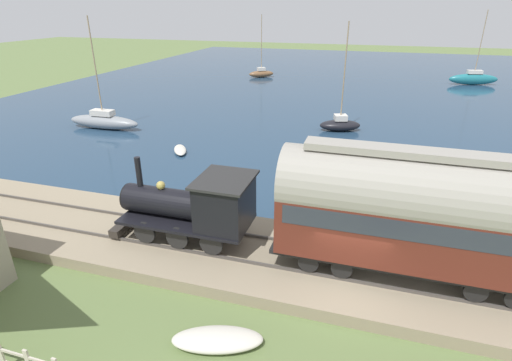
{
  "coord_description": "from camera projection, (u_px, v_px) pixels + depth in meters",
  "views": [
    {
      "loc": [
        -11.89,
        -0.21,
        9.58
      ],
      "look_at": [
        6.3,
        5.3,
        1.17
      ],
      "focal_mm": 28.0,
      "sensor_mm": 36.0,
      "label": 1
    }
  ],
  "objects": [
    {
      "name": "sailboat_teal",
      "position": [
        473.0,
        79.0,
        51.61
      ],
      "size": [
        2.6,
        6.25,
        9.01
      ],
      "rotation": [
        0.0,
        0.0,
        0.23
      ],
      "color": "#1E707A",
      "rests_on": "harbor_water"
    },
    {
      "name": "rail_embankment",
      "position": [
        349.0,
        271.0,
        15.22
      ],
      "size": [
        5.4,
        56.0,
        0.6
      ],
      "color": "gray",
      "rests_on": "ground"
    },
    {
      "name": "rowboat_far_out",
      "position": [
        478.0,
        173.0,
        24.16
      ],
      "size": [
        1.15,
        2.58,
        0.38
      ],
      "rotation": [
        0.0,
        0.0,
        -0.12
      ],
      "color": "#B7B2A3",
      "rests_on": "harbor_water"
    },
    {
      "name": "sailboat_brown",
      "position": [
        261.0,
        73.0,
        57.05
      ],
      "size": [
        3.12,
        3.74,
        8.34
      ],
      "rotation": [
        0.0,
        0.0,
        0.59
      ],
      "color": "brown",
      "rests_on": "harbor_water"
    },
    {
      "name": "sailboat_black",
      "position": [
        340.0,
        124.0,
        32.85
      ],
      "size": [
        2.46,
        3.64,
        8.44
      ],
      "rotation": [
        0.0,
        0.0,
        0.31
      ],
      "color": "black",
      "rests_on": "harbor_water"
    },
    {
      "name": "steam_locomotive",
      "position": [
        198.0,
        204.0,
        16.06
      ],
      "size": [
        2.47,
        5.91,
        3.34
      ],
      "color": "black",
      "rests_on": "rail_embankment"
    },
    {
      "name": "harbor_water",
      "position": [
        377.0,
        83.0,
        52.95
      ],
      "size": [
        80.0,
        80.0,
        0.01
      ],
      "color": "navy",
      "rests_on": "ground"
    },
    {
      "name": "passenger_coach",
      "position": [
        415.0,
        210.0,
        13.53
      ],
      "size": [
        2.59,
        9.6,
        4.74
      ],
      "color": "black",
      "rests_on": "rail_embankment"
    },
    {
      "name": "rowboat_off_pier",
      "position": [
        180.0,
        150.0,
        28.14
      ],
      "size": [
        2.37,
        1.87,
        0.34
      ],
      "rotation": [
        0.0,
        0.0,
        -1.04
      ],
      "color": "beige",
      "rests_on": "harbor_water"
    },
    {
      "name": "beached_dinghy",
      "position": [
        217.0,
        340.0,
        12.16
      ],
      "size": [
        1.88,
        3.0,
        0.44
      ],
      "color": "beige",
      "rests_on": "ground"
    },
    {
      "name": "sailboat_gray",
      "position": [
        104.0,
        121.0,
        33.33
      ],
      "size": [
        1.58,
        6.39,
        8.81
      ],
      "rotation": [
        0.0,
        0.0,
        0.02
      ],
      "color": "gray",
      "rests_on": "harbor_water"
    },
    {
      "name": "ground_plane",
      "position": [
        346.0,
        295.0,
        14.34
      ],
      "size": [
        200.0,
        200.0,
        0.0
      ],
      "primitive_type": "plane",
      "color": "#607542"
    }
  ]
}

